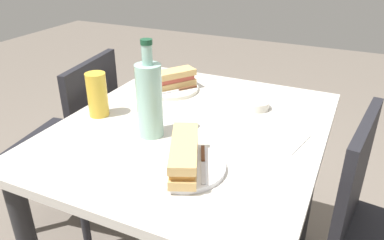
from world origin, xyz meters
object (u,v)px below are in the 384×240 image
at_px(chair_far, 378,236).
at_px(olive_bowl, 256,105).
at_px(plate_far, 171,89).
at_px(beer_glass, 97,95).
at_px(knife_far, 179,90).
at_px(dining_table, 192,156).
at_px(baguette_sandwich_near, 184,154).
at_px(knife_near, 203,162).
at_px(water_bottle, 149,99).
at_px(chair_near, 79,137).
at_px(baguette_sandwich_far, 170,79).
at_px(plate_near, 184,167).

height_order(chair_far, olive_bowl, chair_far).
distance_m(plate_far, beer_glass, 0.34).
bearing_deg(knife_far, plate_far, -111.92).
bearing_deg(dining_table, olive_bowl, 145.15).
distance_m(dining_table, knife_far, 0.31).
relative_size(baguette_sandwich_near, knife_near, 1.45).
distance_m(chair_far, olive_bowl, 0.57).
relative_size(knife_near, water_bottle, 0.55).
bearing_deg(beer_glass, chair_near, -122.00).
bearing_deg(knife_far, baguette_sandwich_near, 28.24).
height_order(baguette_sandwich_far, water_bottle, water_bottle).
distance_m(chair_near, baguette_sandwich_far, 0.52).
bearing_deg(dining_table, baguette_sandwich_near, 20.36).
xyz_separation_m(chair_near, beer_glass, (0.18, 0.29, 0.33)).
relative_size(chair_far, olive_bowl, 8.93).
height_order(dining_table, water_bottle, water_bottle).
bearing_deg(beer_glass, plate_far, 158.98).
relative_size(baguette_sandwich_far, olive_bowl, 2.20).
height_order(knife_far, beer_glass, beer_glass).
bearing_deg(plate_far, dining_table, 40.64).
bearing_deg(chair_far, chair_near, -94.85).
relative_size(water_bottle, beer_glass, 1.98).
distance_m(dining_table, plate_near, 0.29).
bearing_deg(chair_far, baguette_sandwich_near, -64.14).
distance_m(plate_near, plate_far, 0.58).
distance_m(plate_near, knife_near, 0.05).
xyz_separation_m(baguette_sandwich_near, plate_far, (-0.49, -0.30, -0.04)).
bearing_deg(chair_near, olive_bowl, 97.80).
relative_size(knife_far, beer_glass, 0.96).
relative_size(dining_table, beer_glass, 6.38).
bearing_deg(chair_near, chair_far, 85.15).
relative_size(plate_far, olive_bowl, 2.38).
xyz_separation_m(chair_near, plate_far, (-0.13, 0.41, 0.26)).
xyz_separation_m(plate_far, olive_bowl, (0.02, 0.37, 0.01)).
bearing_deg(beer_glass, water_bottle, 78.76).
xyz_separation_m(plate_near, knife_near, (-0.03, 0.04, 0.01)).
height_order(chair_near, baguette_sandwich_near, chair_near).
xyz_separation_m(baguette_sandwich_near, knife_far, (-0.47, -0.25, -0.03)).
xyz_separation_m(dining_table, water_bottle, (0.11, -0.09, 0.25)).
relative_size(chair_near, baguette_sandwich_far, 4.06).
bearing_deg(chair_near, plate_far, 107.74).
distance_m(chair_far, water_bottle, 0.81).
relative_size(baguette_sandwich_near, water_bottle, 0.80).
relative_size(chair_near, baguette_sandwich_near, 3.48).
bearing_deg(baguette_sandwich_near, chair_far, 115.86).
bearing_deg(baguette_sandwich_far, dining_table, 40.64).
xyz_separation_m(knife_near, olive_bowl, (-0.44, 0.02, -0.00)).
height_order(knife_near, knife_far, same).
bearing_deg(baguette_sandwich_far, plate_near, 31.61).
xyz_separation_m(plate_far, water_bottle, (0.36, 0.12, 0.12)).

